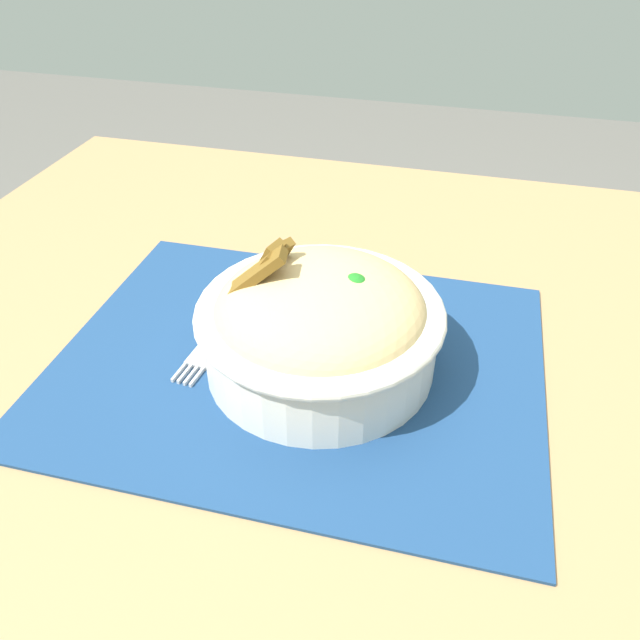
{
  "coord_description": "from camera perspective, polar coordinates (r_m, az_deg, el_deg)",
  "views": [
    {
      "loc": [
        -0.09,
        0.44,
        1.11
      ],
      "look_at": [
        0.02,
        0.03,
        0.78
      ],
      "focal_mm": 35.09,
      "sensor_mm": 36.0,
      "label": 1
    }
  ],
  "objects": [
    {
      "name": "placemat",
      "position": [
        0.58,
        -2.0,
        -3.79
      ],
      "size": [
        0.44,
        0.35,
        0.0
      ],
      "primitive_type": "cube",
      "rotation": [
        0.0,
        0.0,
        0.01
      ],
      "color": "navy",
      "rests_on": "table"
    },
    {
      "name": "fork",
      "position": [
        0.6,
        -9.92,
        -2.34
      ],
      "size": [
        0.03,
        0.12,
        0.0
      ],
      "color": "#B5B5B5",
      "rests_on": "placemat"
    },
    {
      "name": "table",
      "position": [
        0.63,
        2.06,
        -7.55
      ],
      "size": [
        1.04,
        0.87,
        0.73
      ],
      "color": "#99754C",
      "rests_on": "ground_plane"
    },
    {
      "name": "bowl",
      "position": [
        0.54,
        -0.02,
        -0.22
      ],
      "size": [
        0.25,
        0.25,
        0.12
      ],
      "color": "silver",
      "rests_on": "placemat"
    }
  ]
}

